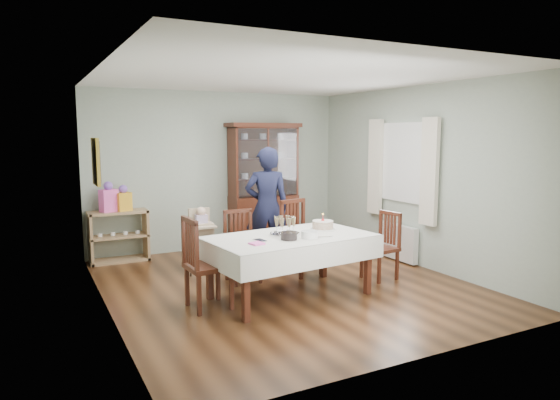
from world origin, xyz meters
TOP-DOWN VIEW (x-y plane):
  - floor at (0.00, 0.00)m, footprint 5.00×5.00m
  - room_shell at (0.00, 0.53)m, footprint 5.00×5.00m
  - dining_table at (-0.18, -0.45)m, footprint 2.11×1.35m
  - china_cabinet at (0.75, 2.26)m, footprint 1.30×0.48m
  - sideboard at (-1.75, 2.28)m, footprint 0.90×0.38m
  - picture_frame at (-2.22, 0.80)m, footprint 0.04×0.48m
  - window at (2.22, 0.30)m, footprint 0.04×1.02m
  - curtain_left at (2.16, -0.32)m, footprint 0.07×0.30m
  - curtain_right at (2.16, 0.92)m, footprint 0.07×0.30m
  - radiator at (2.16, 0.30)m, footprint 0.10×0.80m
  - chair_far_left at (-0.45, 0.40)m, footprint 0.45×0.45m
  - chair_far_right at (0.44, 0.36)m, footprint 0.56×0.56m
  - chair_end_left at (-1.22, -0.38)m, footprint 0.50×0.50m
  - chair_end_right at (1.29, -0.35)m, footprint 0.46×0.46m
  - woman at (0.19, 0.95)m, footprint 0.77×0.64m
  - high_chair at (-0.77, 1.17)m, footprint 0.44×0.44m
  - champagne_tray at (-0.21, -0.37)m, footprint 0.37×0.37m
  - birthday_cake at (0.38, -0.30)m, footprint 0.31×0.31m
  - plate_stack_dark at (-0.30, -0.64)m, footprint 0.22×0.22m
  - plate_stack_white at (-0.04, -0.68)m, footprint 0.25×0.25m
  - napkin_stack at (-0.74, -0.70)m, footprint 0.17×0.17m
  - cutlery at (-0.67, -0.54)m, footprint 0.14×0.19m
  - cake_knife at (0.12, -0.71)m, footprint 0.25×0.10m
  - gift_bag_pink at (-1.88, 2.26)m, footprint 0.29×0.24m
  - gift_bag_orange at (-1.66, 2.26)m, footprint 0.26×0.21m

SIDE VIEW (x-z plane):
  - floor at x=0.00m, z-range 0.00..0.00m
  - chair_end_right at x=1.29m, z-range -0.19..0.73m
  - chair_far_left at x=-0.45m, z-range -0.19..0.76m
  - radiator at x=2.16m, z-range 0.02..0.57m
  - chair_far_right at x=0.44m, z-range -0.21..0.84m
  - chair_end_left at x=-1.22m, z-range -0.21..0.84m
  - high_chair at x=-0.77m, z-range -0.10..0.84m
  - dining_table at x=-0.18m, z-range 0.00..0.76m
  - sideboard at x=-1.75m, z-range 0.00..0.80m
  - cake_knife at x=0.12m, z-range 0.76..0.77m
  - cutlery at x=-0.67m, z-range 0.76..0.77m
  - napkin_stack at x=-0.74m, z-range 0.76..0.78m
  - plate_stack_white at x=-0.04m, z-range 0.76..0.85m
  - plate_stack_dark at x=-0.30m, z-range 0.76..0.85m
  - birthday_cake at x=0.38m, z-range 0.71..0.92m
  - champagne_tray at x=-0.21m, z-range 0.72..0.94m
  - woman at x=0.19m, z-range 0.00..1.80m
  - gift_bag_orange at x=-1.66m, z-range 0.78..1.18m
  - gift_bag_pink at x=-1.88m, z-range 0.77..1.24m
  - china_cabinet at x=0.75m, z-range 0.04..2.21m
  - curtain_left at x=2.16m, z-range 0.67..2.23m
  - curtain_right at x=2.16m, z-range 0.67..2.23m
  - window at x=2.22m, z-range 0.94..2.16m
  - picture_frame at x=-2.22m, z-range 1.36..1.94m
  - room_shell at x=0.00m, z-range -0.80..4.20m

